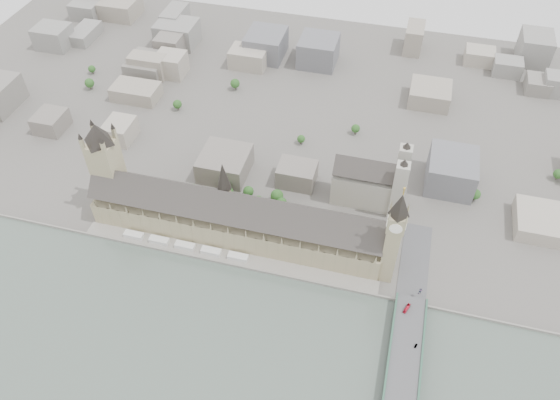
% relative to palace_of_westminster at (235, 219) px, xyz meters
% --- Properties ---
extents(ground, '(900.00, 900.00, 0.00)m').
position_rel_palace_of_westminster_xyz_m(ground, '(0.00, -19.70, -22.71)').
color(ground, '#595651').
rests_on(ground, ground).
extents(embankment_wall, '(600.00, 1.50, 3.00)m').
position_rel_palace_of_westminster_xyz_m(embankment_wall, '(0.00, -34.70, -21.21)').
color(embankment_wall, slate).
rests_on(embankment_wall, ground).
extents(river_terrace, '(270.00, 15.00, 2.00)m').
position_rel_palace_of_westminster_xyz_m(river_terrace, '(0.00, -27.20, -21.71)').
color(river_terrace, slate).
rests_on(river_terrace, ground).
extents(terrace_tents, '(118.00, 7.00, 4.00)m').
position_rel_palace_of_westminster_xyz_m(terrace_tents, '(-40.00, -26.70, -18.71)').
color(terrace_tents, silver).
rests_on(terrace_tents, river_terrace).
extents(palace_of_westminster, '(265.00, 40.73, 55.44)m').
position_rel_palace_of_westminster_xyz_m(palace_of_westminster, '(0.00, 0.00, 0.00)').
color(palace_of_westminster, tan).
rests_on(palace_of_westminster, ground).
extents(elizabeth_tower, '(17.00, 17.00, 107.50)m').
position_rel_palace_of_westminster_xyz_m(elizabeth_tower, '(138.00, -11.70, 35.38)').
color(elizabeth_tower, tan).
rests_on(elizabeth_tower, ground).
extents(victoria_tower, '(30.00, 30.00, 100.00)m').
position_rel_palace_of_westminster_xyz_m(victoria_tower, '(-122.00, 6.30, 32.50)').
color(victoria_tower, tan).
rests_on(victoria_tower, ground).
extents(central_tower, '(13.00, 13.00, 48.00)m').
position_rel_palace_of_westminster_xyz_m(central_tower, '(-10.00, 6.30, 35.21)').
color(central_tower, tan).
rests_on(central_tower, ground).
extents(westminster_bridge, '(25.00, 325.00, 10.25)m').
position_rel_palace_of_westminster_xyz_m(westminster_bridge, '(162.00, -107.20, -17.58)').
color(westminster_bridge, '#474749').
rests_on(westminster_bridge, ground).
extents(westminster_abbey, '(68.00, 36.00, 64.00)m').
position_rel_palace_of_westminster_xyz_m(westminster_abbey, '(110.92, 75.30, 2.38)').
color(westminster_abbey, gray).
rests_on(westminster_abbey, ground).
extents(city_skyline_inland, '(720.00, 360.00, 38.00)m').
position_rel_palace_of_westminster_xyz_m(city_skyline_inland, '(0.00, 225.30, -3.71)').
color(city_skyline_inland, gray).
rests_on(city_skyline_inland, ground).
extents(park_trees, '(110.00, 30.00, 15.00)m').
position_rel_palace_of_westminster_xyz_m(park_trees, '(-10.00, 40.30, -15.21)').
color(park_trees, '#244A1A').
rests_on(park_trees, ground).
extents(red_bus_north, '(5.47, 9.85, 2.69)m').
position_rel_palace_of_westminster_xyz_m(red_bus_north, '(158.76, -47.66, -11.11)').
color(red_bus_north, red).
rests_on(red_bus_north, westminster_bridge).
extents(car_silver, '(2.58, 4.06, 1.26)m').
position_rel_palace_of_westminster_xyz_m(car_silver, '(168.71, -78.92, -11.82)').
color(car_silver, gray).
rests_on(car_silver, westminster_bridge).
extents(car_approach, '(3.51, 5.70, 1.54)m').
position_rel_palace_of_westminster_xyz_m(car_approach, '(167.77, -28.06, -11.68)').
color(car_approach, gray).
rests_on(car_approach, westminster_bridge).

